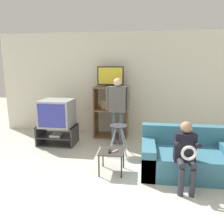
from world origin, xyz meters
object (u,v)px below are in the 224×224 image
Objects in this scene: television_main at (57,113)px; person_seated_child at (186,151)px; media_shelf at (111,112)px; remote_control_black at (110,151)px; television_flat at (110,77)px; folding_stool at (119,130)px; tv_stand at (58,135)px; snack_table at (112,154)px; remote_control_white at (115,151)px; person_standing_adult at (117,105)px; couch at (187,157)px.

person_seated_child is (2.53, -1.50, -0.16)m from television_main.
media_shelf reaches higher than remote_control_black.
folding_stool is at bearing -73.43° from television_flat.
television_main is 1.52m from television_flat.
person_seated_child reaches higher than folding_stool.
media_shelf is (1.15, 0.70, 0.43)m from tv_stand.
snack_table is at bearing -39.86° from tv_stand.
person_seated_child reaches higher than tv_stand.
tv_stand is 1.23× the size of television_main.
folding_stool is 0.81m from snack_table.
person_seated_child is (1.42, -2.20, -0.93)m from television_flat.
television_main is at bearing 140.07° from snack_table.
television_main is 2.95m from person_seated_child.
tv_stand is 1.34× the size of television_flat.
remote_control_black is 0.09m from remote_control_white.
snack_table is at bearing -91.88° from folding_stool.
remote_control_white is 0.10× the size of person_standing_adult.
remote_control_black is 1.20m from person_seated_child.
person_seated_child is at bearing -57.13° from television_flat.
media_shelf is 1.98m from remote_control_white.
folding_stool is at bearing 154.33° from couch.
tv_stand is at bearing 132.37° from remote_control_black.
television_main is at bearing 149.37° from person_seated_child.
couch is at bearing -47.15° from television_flat.
remote_control_black is (0.27, -1.92, -1.11)m from television_flat.
tv_stand is 1.85m from television_flat.
tv_stand is 1.54m from folding_stool.
tv_stand is 2.99m from person_seated_child.
couch is 0.63m from person_seated_child.
snack_table is at bearing -81.05° from television_flat.
person_seated_child is (1.10, -1.11, 0.08)m from folding_stool.
remote_control_white is at bearing -87.48° from folding_stool.
remote_control_black is at bearing -138.82° from remote_control_white.
remote_control_black is at bearing -168.89° from couch.
television_main is (0.02, -0.01, 0.52)m from tv_stand.
remote_control_white is at bearing -168.67° from couch.
television_main is 0.46× the size of couch.
person_seated_child is at bearing -57.63° from media_shelf.
remote_control_white is (0.34, -1.93, -0.25)m from media_shelf.
folding_stool is 0.85m from remote_control_black.
television_flat reaches higher than tv_stand.
television_flat is 2.24m from remote_control_black.
media_shelf is at bearing 56.37° from television_flat.
folding_stool reaches higher than snack_table.
person_seated_child is (1.15, -0.27, 0.18)m from remote_control_black.
media_shelf reaches higher than snack_table.
person_seated_child is at bearing -15.87° from snack_table.
television_flat reaches higher than person_standing_adult.
remote_control_white is (0.06, -0.03, 0.06)m from snack_table.
television_flat is at bearing 31.00° from tv_stand.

